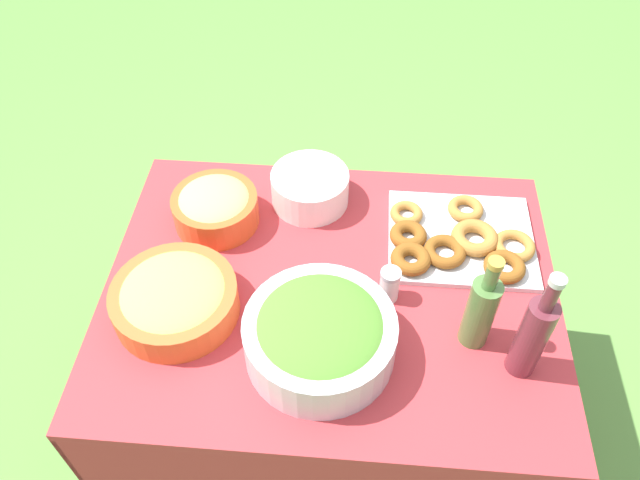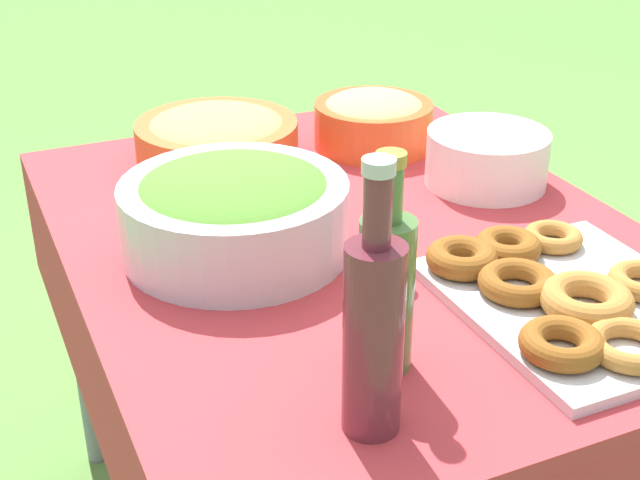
# 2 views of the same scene
# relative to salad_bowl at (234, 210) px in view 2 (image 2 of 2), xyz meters

# --- Properties ---
(picnic_table) EXTENTS (1.12, 0.87, 0.72)m
(picnic_table) POSITION_rel_salad_bowl_xyz_m (-0.01, -0.19, -0.17)
(picnic_table) COLOR #B73338
(picnic_table) RESTS_ON ground_plane
(salad_bowl) EXTENTS (0.34, 0.34, 0.13)m
(salad_bowl) POSITION_rel_salad_bowl_xyz_m (0.00, 0.00, 0.00)
(salad_bowl) COLOR silver
(salad_bowl) RESTS_ON picnic_table
(pasta_bowl) EXTENTS (0.23, 0.23, 0.11)m
(pasta_bowl) POSITION_rel_salad_bowl_xyz_m (0.31, -0.39, -0.02)
(pasta_bowl) COLOR #E05B28
(pasta_bowl) RESTS_ON picnic_table
(donut_platter) EXTENTS (0.41, 0.33, 0.05)m
(donut_platter) POSITION_rel_salad_bowl_xyz_m (-0.33, -0.35, -0.05)
(donut_platter) COLOR silver
(donut_platter) RESTS_ON picnic_table
(plate_stack) EXTENTS (0.21, 0.21, 0.10)m
(plate_stack) POSITION_rel_salad_bowl_xyz_m (0.07, -0.49, -0.02)
(plate_stack) COLOR white
(plate_stack) RESTS_ON picnic_table
(olive_oil_bottle) EXTENTS (0.07, 0.07, 0.28)m
(olive_oil_bottle) POSITION_rel_salad_bowl_xyz_m (-0.35, -0.07, 0.04)
(olive_oil_bottle) COLOR #4C7238
(olive_oil_bottle) RESTS_ON picnic_table
(wine_bottle) EXTENTS (0.07, 0.07, 0.32)m
(wine_bottle) POSITION_rel_salad_bowl_xyz_m (-0.45, 0.00, 0.05)
(wine_bottle) COLOR maroon
(wine_bottle) RESTS_ON picnic_table
(fruit_bowl) EXTENTS (0.30, 0.30, 0.10)m
(fruit_bowl) POSITION_rel_salad_bowl_xyz_m (0.35, -0.09, -0.02)
(fruit_bowl) COLOR #E05B28
(fruit_bowl) RESTS_ON picnic_table
(salt_shaker) EXTENTS (0.05, 0.05, 0.09)m
(salt_shaker) POSITION_rel_salad_bowl_xyz_m (-0.15, -0.17, -0.02)
(salt_shaker) COLOR white
(salt_shaker) RESTS_ON picnic_table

